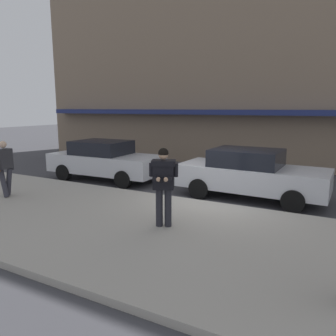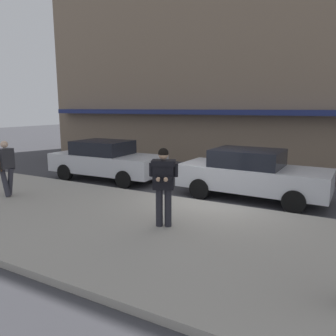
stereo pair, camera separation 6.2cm
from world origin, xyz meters
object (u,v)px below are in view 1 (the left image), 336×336
Objects in this scene: parked_sedan_mid at (250,173)px; pedestrian_with_bag at (4,165)px; parked_sedan_near at (105,160)px; man_texting_on_phone at (164,179)px.

pedestrian_with_bag is (-6.48, -3.81, 0.32)m from parked_sedan_mid.
parked_sedan_near is at bearing 78.55° from pedestrian_with_bag.
parked_sedan_near is 5.71m from parked_sedan_mid.
parked_sedan_near is 1.00× the size of parked_sedan_mid.
parked_sedan_near is 2.52× the size of man_texting_on_phone.
pedestrian_with_bag reaches higher than parked_sedan_near.
man_texting_on_phone reaches higher than parked_sedan_near.
man_texting_on_phone is 5.48m from pedestrian_with_bag.
man_texting_on_phone is at bearing -38.68° from parked_sedan_near.
man_texting_on_phone is 1.06× the size of pedestrian_with_bag.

